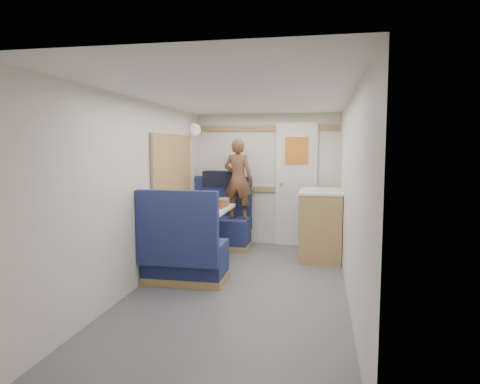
% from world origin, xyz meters
% --- Properties ---
extents(floor, '(4.50, 4.50, 0.00)m').
position_xyz_m(floor, '(0.00, 0.00, 0.00)').
color(floor, '#515156').
rests_on(floor, ground).
extents(ceiling, '(4.50, 4.50, 0.00)m').
position_xyz_m(ceiling, '(0.00, 0.00, 2.00)').
color(ceiling, silver).
rests_on(ceiling, wall_back).
extents(wall_back, '(2.20, 0.02, 2.00)m').
position_xyz_m(wall_back, '(0.00, 2.25, 1.00)').
color(wall_back, silver).
rests_on(wall_back, floor).
extents(wall_left, '(0.02, 4.50, 2.00)m').
position_xyz_m(wall_left, '(-1.10, 0.00, 1.00)').
color(wall_left, silver).
rests_on(wall_left, floor).
extents(wall_right, '(0.02, 4.50, 2.00)m').
position_xyz_m(wall_right, '(1.10, 0.00, 1.00)').
color(wall_right, silver).
rests_on(wall_right, floor).
extents(oak_trim_low, '(2.15, 0.02, 0.08)m').
position_xyz_m(oak_trim_low, '(0.00, 2.23, 0.85)').
color(oak_trim_low, olive).
rests_on(oak_trim_low, wall_back).
extents(oak_trim_high, '(2.15, 0.02, 0.08)m').
position_xyz_m(oak_trim_high, '(0.00, 2.23, 1.78)').
color(oak_trim_high, olive).
rests_on(oak_trim_high, wall_back).
extents(side_window, '(0.04, 1.30, 0.72)m').
position_xyz_m(side_window, '(-1.08, 1.00, 1.25)').
color(side_window, '#9FA58C').
rests_on(side_window, wall_left).
extents(rear_door, '(0.62, 0.12, 1.86)m').
position_xyz_m(rear_door, '(0.45, 2.22, 0.97)').
color(rear_door, white).
rests_on(rear_door, wall_back).
extents(dinette_table, '(0.62, 0.92, 0.72)m').
position_xyz_m(dinette_table, '(-0.65, 1.00, 0.57)').
color(dinette_table, white).
rests_on(dinette_table, floor).
extents(bench_far, '(0.90, 0.59, 1.05)m').
position_xyz_m(bench_far, '(-0.65, 1.86, 0.30)').
color(bench_far, '#171C4B').
rests_on(bench_far, floor).
extents(bench_near, '(0.90, 0.59, 1.05)m').
position_xyz_m(bench_near, '(-0.65, 0.14, 0.30)').
color(bench_near, '#171C4B').
rests_on(bench_near, floor).
extents(ledge, '(0.90, 0.14, 0.04)m').
position_xyz_m(ledge, '(-0.65, 2.12, 0.88)').
color(ledge, olive).
rests_on(ledge, bench_far).
extents(dome_light, '(0.20, 0.20, 0.20)m').
position_xyz_m(dome_light, '(-1.04, 1.85, 1.75)').
color(dome_light, white).
rests_on(dome_light, wall_left).
extents(galley_counter, '(0.57, 0.92, 0.92)m').
position_xyz_m(galley_counter, '(0.82, 1.55, 0.47)').
color(galley_counter, olive).
rests_on(galley_counter, floor).
extents(person, '(0.46, 0.34, 1.17)m').
position_xyz_m(person, '(-0.37, 1.81, 1.04)').
color(person, brown).
rests_on(person, bench_far).
extents(duffel_bag, '(0.48, 0.24, 0.23)m').
position_xyz_m(duffel_bag, '(-0.72, 2.12, 1.02)').
color(duffel_bag, black).
rests_on(duffel_bag, ledge).
extents(tray, '(0.37, 0.41, 0.02)m').
position_xyz_m(tray, '(-0.62, 0.91, 0.73)').
color(tray, white).
rests_on(tray, dinette_table).
extents(orange_fruit, '(0.07, 0.07, 0.07)m').
position_xyz_m(orange_fruit, '(-0.57, 0.73, 0.77)').
color(orange_fruit, orange).
rests_on(orange_fruit, tray).
extents(cheese_block, '(0.12, 0.08, 0.04)m').
position_xyz_m(cheese_block, '(-0.50, 0.90, 0.76)').
color(cheese_block, '#EAD287').
rests_on(cheese_block, tray).
extents(wine_glass, '(0.08, 0.08, 0.17)m').
position_xyz_m(wine_glass, '(-0.69, 0.84, 0.84)').
color(wine_glass, white).
rests_on(wine_glass, dinette_table).
extents(tumbler_left, '(0.07, 0.07, 0.12)m').
position_xyz_m(tumbler_left, '(-0.78, 0.66, 0.78)').
color(tumbler_left, white).
rests_on(tumbler_left, dinette_table).
extents(tumbler_mid, '(0.07, 0.07, 0.12)m').
position_xyz_m(tumbler_mid, '(-0.75, 1.32, 0.78)').
color(tumbler_mid, white).
rests_on(tumbler_mid, dinette_table).
extents(tumbler_right, '(0.07, 0.07, 0.12)m').
position_xyz_m(tumbler_right, '(-0.51, 1.10, 0.78)').
color(tumbler_right, white).
rests_on(tumbler_right, dinette_table).
extents(beer_glass, '(0.06, 0.06, 0.09)m').
position_xyz_m(beer_glass, '(-0.43, 0.95, 0.77)').
color(beer_glass, brown).
rests_on(beer_glass, dinette_table).
extents(pepper_grinder, '(0.03, 0.03, 0.09)m').
position_xyz_m(pepper_grinder, '(-0.59, 1.00, 0.77)').
color(pepper_grinder, black).
rests_on(pepper_grinder, dinette_table).
extents(salt_grinder, '(0.03, 0.03, 0.09)m').
position_xyz_m(salt_grinder, '(-0.68, 1.09, 0.76)').
color(salt_grinder, white).
rests_on(salt_grinder, dinette_table).
extents(bread_loaf, '(0.14, 0.25, 0.10)m').
position_xyz_m(bread_loaf, '(-0.45, 1.17, 0.77)').
color(bread_loaf, brown).
rests_on(bread_loaf, dinette_table).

